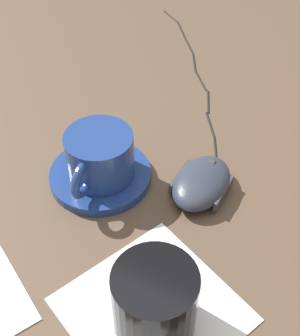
{
  "coord_description": "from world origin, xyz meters",
  "views": [
    {
      "loc": [
        -0.26,
        -0.19,
        0.43
      ],
      "look_at": [
        0.1,
        -0.0,
        0.03
      ],
      "focal_mm": 50.0,
      "sensor_mm": 36.0,
      "label": 1
    }
  ],
  "objects_px": {
    "computer_mouse": "(201,183)",
    "drinking_glass": "(155,302)",
    "coffee_cup": "(99,157)",
    "saucer": "(101,175)"
  },
  "relations": [
    {
      "from": "computer_mouse",
      "to": "coffee_cup",
      "type": "bearing_deg",
      "value": 109.57
    },
    {
      "from": "saucer",
      "to": "drinking_glass",
      "type": "distance_m",
      "value": 0.21
    },
    {
      "from": "drinking_glass",
      "to": "coffee_cup",
      "type": "bearing_deg",
      "value": 46.63
    },
    {
      "from": "computer_mouse",
      "to": "drinking_glass",
      "type": "relative_size",
      "value": 1.24
    },
    {
      "from": "saucer",
      "to": "coffee_cup",
      "type": "xyz_separation_m",
      "value": [
        -0.0,
        -0.0,
        0.04
      ]
    },
    {
      "from": "drinking_glass",
      "to": "saucer",
      "type": "bearing_deg",
      "value": 46.66
    },
    {
      "from": "coffee_cup",
      "to": "computer_mouse",
      "type": "height_order",
      "value": "coffee_cup"
    },
    {
      "from": "saucer",
      "to": "computer_mouse",
      "type": "distance_m",
      "value": 0.13
    },
    {
      "from": "coffee_cup",
      "to": "computer_mouse",
      "type": "bearing_deg",
      "value": -70.43
    },
    {
      "from": "saucer",
      "to": "computer_mouse",
      "type": "relative_size",
      "value": 1.31
    }
  ]
}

